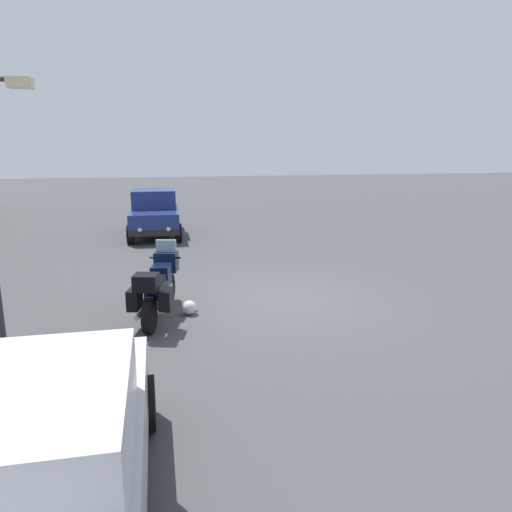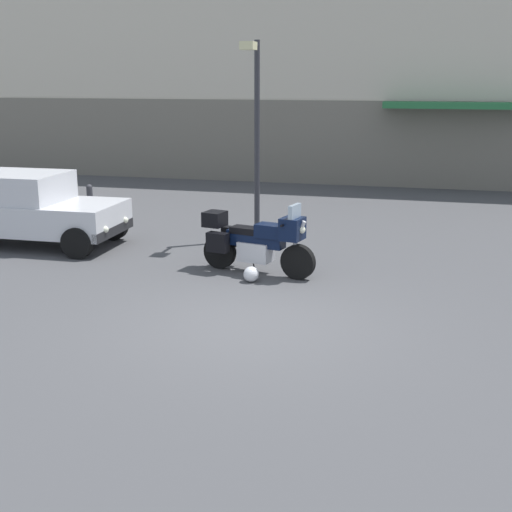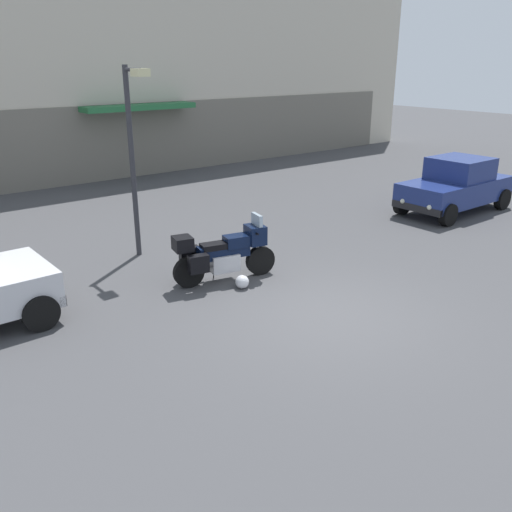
% 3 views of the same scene
% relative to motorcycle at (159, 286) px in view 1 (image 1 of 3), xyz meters
% --- Properties ---
extents(ground_plane, '(80.00, 80.00, 0.00)m').
position_rel_motorcycle_xyz_m(ground_plane, '(0.59, -2.58, -0.62)').
color(ground_plane, '#424244').
extents(motorcycle, '(2.24, 1.00, 1.36)m').
position_rel_motorcycle_xyz_m(motorcycle, '(0.00, 0.00, 0.00)').
color(motorcycle, black).
rests_on(motorcycle, ground).
extents(helmet, '(0.28, 0.28, 0.28)m').
position_rel_motorcycle_xyz_m(helmet, '(0.06, -0.56, -0.48)').
color(helmet, silver).
rests_on(helmet, ground).
extents(car_hatchback_near, '(3.88, 1.79, 1.64)m').
position_rel_motorcycle_xyz_m(car_hatchback_near, '(8.71, 0.21, 0.19)').
color(car_hatchback_near, navy).
rests_on(car_hatchback_near, ground).
extents(car_sedan_far, '(4.60, 1.98, 1.56)m').
position_rel_motorcycle_xyz_m(car_sedan_far, '(-5.53, 0.94, 0.16)').
color(car_sedan_far, silver).
rests_on(car_sedan_far, ground).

